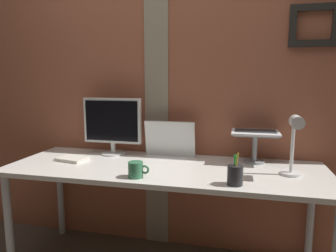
# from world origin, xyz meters

# --- Properties ---
(brick_wall_back) EXTENTS (3.45, 0.16, 2.34)m
(brick_wall_back) POSITION_xyz_m (0.00, 0.44, 1.17)
(brick_wall_back) COLOR #9E563D
(brick_wall_back) RESTS_ON ground_plane
(desk) EXTENTS (2.04, 0.71, 0.73)m
(desk) POSITION_xyz_m (0.12, 0.02, 0.66)
(desk) COLOR silver
(desk) RESTS_ON ground_plane
(monitor) EXTENTS (0.44, 0.18, 0.42)m
(monitor) POSITION_xyz_m (-0.34, 0.25, 0.96)
(monitor) COLOR silver
(monitor) RESTS_ON desk
(laptop_stand) EXTENTS (0.28, 0.22, 0.20)m
(laptop_stand) POSITION_xyz_m (0.69, 0.26, 0.86)
(laptop_stand) COLOR gray
(laptop_stand) RESTS_ON desk
(laptop) EXTENTS (0.31, 0.31, 0.21)m
(laptop) POSITION_xyz_m (0.69, 0.33, 0.98)
(laptop) COLOR white
(laptop) RESTS_ON laptop_stand
(whiteboard_panel) EXTENTS (0.37, 0.07, 0.26)m
(whiteboard_panel) POSITION_xyz_m (0.10, 0.28, 0.86)
(whiteboard_panel) COLOR white
(whiteboard_panel) RESTS_ON desk
(desk_lamp) EXTENTS (0.12, 0.20, 0.36)m
(desk_lamp) POSITION_xyz_m (0.89, -0.03, 0.95)
(desk_lamp) COLOR white
(desk_lamp) RESTS_ON desk
(pen_cup) EXTENTS (0.08, 0.08, 0.18)m
(pen_cup) POSITION_xyz_m (0.57, -0.24, 0.78)
(pen_cup) COLOR #262628
(pen_cup) RESTS_ON desk
(coffee_mug) EXTENTS (0.12, 0.09, 0.09)m
(coffee_mug) POSITION_xyz_m (0.01, -0.24, 0.77)
(coffee_mug) COLOR #33724C
(coffee_mug) RESTS_ON desk
(paper_clutter_stack) EXTENTS (0.22, 0.18, 0.02)m
(paper_clutter_stack) POSITION_xyz_m (-0.54, 0.02, 0.74)
(paper_clutter_stack) COLOR silver
(paper_clutter_stack) RESTS_ON desk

